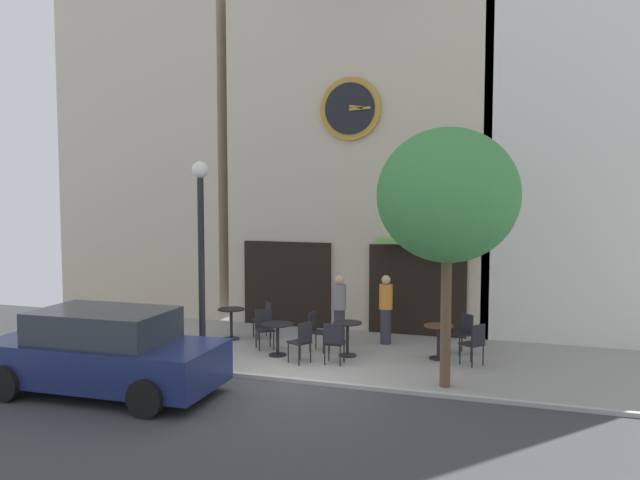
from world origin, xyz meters
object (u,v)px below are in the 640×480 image
cafe_chair_facing_street (316,328)px  cafe_chair_corner (464,330)px  street_lamp (201,260)px  cafe_chair_facing_wall (302,339)px  street_tree (448,196)px  cafe_chair_curbside (265,317)px  cafe_chair_near_tree (264,326)px  parked_car_navy (104,353)px  cafe_table_center_left (347,333)px  cafe_chair_by_entrance (475,341)px  pedestrian_orange (386,308)px  cafe_table_near_curb (278,333)px  cafe_table_rightmost (231,318)px  pedestrian_grey (339,309)px  cafe_table_near_door (438,336)px  cafe_chair_outer (333,340)px

cafe_chair_facing_street → cafe_chair_corner: 3.36m
street_lamp → cafe_chair_facing_wall: street_lamp is taller
street_tree → cafe_chair_curbside: (-4.87, 2.66, -3.08)m
street_tree → cafe_chair_near_tree: (-4.47, 1.68, -3.08)m
street_tree → cafe_chair_facing_wall: (-3.14, 0.67, -3.08)m
cafe_chair_facing_street → parked_car_navy: size_ratio=0.21×
cafe_chair_facing_street → cafe_chair_facing_wall: bearing=-86.6°
cafe_table_center_left → cafe_chair_curbside: bearing=156.6°
cafe_chair_facing_street → cafe_chair_corner: bearing=15.2°
cafe_chair_near_tree → cafe_chair_facing_wall: size_ratio=1.00×
cafe_chair_near_tree → cafe_chair_facing_street: same height
cafe_chair_by_entrance → parked_car_navy: size_ratio=0.21×
parked_car_navy → street_lamp: bearing=78.7°
cafe_chair_curbside → cafe_chair_facing_street: same height
street_lamp → cafe_chair_curbside: bearing=79.8°
pedestrian_orange → parked_car_navy: (-3.98, -5.45, -0.10)m
street_tree → cafe_table_near_curb: bearing=163.9°
cafe_table_rightmost → pedestrian_orange: (3.75, 0.75, 0.34)m
cafe_table_center_left → cafe_chair_facing_wall: cafe_chair_facing_wall is taller
cafe_table_center_left → cafe_chair_corner: cafe_chair_corner is taller
cafe_chair_near_tree → pedestrian_orange: pedestrian_orange is taller
cafe_chair_facing_wall → cafe_chair_near_tree: bearing=142.7°
pedestrian_grey → cafe_chair_corner: bearing=1.4°
parked_car_navy → cafe_chair_by_entrance: bearing=33.5°
cafe_chair_near_tree → pedestrian_grey: bearing=30.5°
cafe_chair_by_entrance → cafe_chair_facing_wall: size_ratio=1.00×
street_lamp → cafe_chair_curbside: (0.44, 2.42, -1.67)m
street_lamp → cafe_chair_facing_wall: bearing=11.2°
street_tree → pedestrian_grey: street_tree is taller
cafe_table_near_door → cafe_chair_facing_wall: bearing=-154.0°
street_lamp → cafe_chair_outer: 3.33m
cafe_chair_corner → parked_car_navy: 7.79m
cafe_chair_near_tree → street_lamp: bearing=-120.0°
street_tree → cafe_chair_facing_street: size_ratio=5.42×
cafe_chair_curbside → cafe_table_center_left: bearing=-23.4°
cafe_table_center_left → pedestrian_grey: 1.18m
parked_car_navy → pedestrian_orange: bearing=53.9°
cafe_table_near_door → cafe_chair_facing_wall: cafe_chair_facing_wall is taller
cafe_table_near_curb → cafe_table_center_left: 1.57m
cafe_table_center_left → cafe_table_near_door: bearing=11.3°
cafe_table_rightmost → street_tree: bearing=-22.0°
street_lamp → cafe_table_rightmost: 2.64m
cafe_chair_corner → parked_car_navy: (-5.88, -5.11, 0.23)m
street_lamp → cafe_chair_curbside: size_ratio=4.81×
street_lamp → street_tree: size_ratio=0.89×
cafe_chair_outer → pedestrian_grey: (-0.43, 1.81, 0.33)m
cafe_table_rightmost → cafe_chair_by_entrance: bearing=-5.6°
cafe_table_near_door → parked_car_navy: bearing=-140.7°
cafe_chair_curbside → pedestrian_orange: pedestrian_orange is taller
cafe_table_center_left → cafe_chair_facing_street: cafe_chair_facing_street is taller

